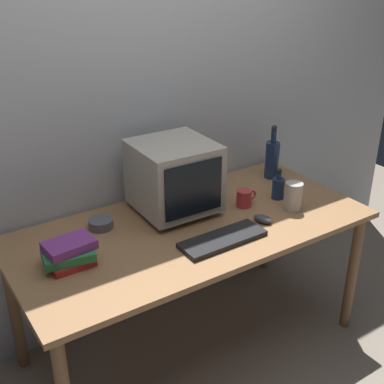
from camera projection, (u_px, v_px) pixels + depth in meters
The scene contains 12 objects.
ground_plane at pixel (192, 343), 2.80m from camera, with size 6.00×6.00×0.00m, color gray.
back_wall at pixel (141, 103), 2.62m from camera, with size 4.00×0.08×2.50m, color silver.
desk at pixel (192, 239), 2.51m from camera, with size 1.77×0.84×0.75m.
crt_monitor at pixel (174, 177), 2.53m from camera, with size 0.39×0.40×0.37m.
keyboard at pixel (223, 239), 2.33m from camera, with size 0.42×0.15×0.02m, color black.
computer_mouse at pixel (263, 219), 2.50m from camera, with size 0.06×0.10×0.04m, color #3F3F47.
bottle_tall at pixel (272, 158), 2.95m from camera, with size 0.08×0.08×0.32m.
bottle_short at pixel (278, 187), 2.72m from camera, with size 0.07×0.07×0.18m.
book_stack at pixel (69, 253), 2.15m from camera, with size 0.24×0.18×0.11m.
mug at pixel (244, 198), 2.65m from camera, with size 0.12×0.08×0.09m.
cd_spindle at pixel (101, 224), 2.44m from camera, with size 0.12×0.12×0.04m, color #595B66.
metal_canister at pixel (293, 196), 2.59m from camera, with size 0.09×0.09×0.15m, color #B7B2A8.
Camera 1 is at (-1.19, -1.81, 1.97)m, focal length 47.22 mm.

